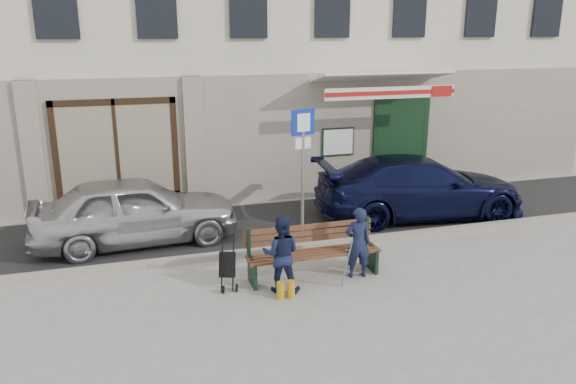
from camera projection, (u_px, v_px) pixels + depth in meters
name	position (u px, v px, depth m)	size (l,w,h in m)	color
ground	(315.00, 282.00, 9.84)	(80.00, 80.00, 0.00)	#9E9991
asphalt_lane	(270.00, 225.00, 12.69)	(60.00, 3.20, 0.01)	#282828
curb	(291.00, 248.00, 11.21)	(60.00, 0.18, 0.12)	#9E9384
building	(222.00, 3.00, 16.23)	(20.00, 8.27, 10.00)	beige
car_silver	(135.00, 210.00, 11.47)	(1.66, 4.14, 1.41)	#BCBBC1
car_navy	(419.00, 187.00, 13.15)	(1.99, 4.90, 1.42)	black
parking_sign	(303.00, 155.00, 11.10)	(0.51, 0.15, 2.78)	gray
bench	(311.00, 253.00, 9.92)	(2.40, 1.17, 0.98)	brown
man	(358.00, 243.00, 9.89)	(0.47, 0.31, 1.29)	#131B35
woman	(281.00, 254.00, 9.34)	(0.64, 0.50, 1.33)	#141B39
stroller	(227.00, 266.00, 9.50)	(0.33, 0.43, 0.93)	black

